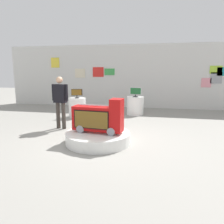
# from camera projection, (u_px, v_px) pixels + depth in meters

# --- Properties ---
(ground_plane) EXTENTS (30.00, 30.00, 0.00)m
(ground_plane) POSITION_uv_depth(u_px,v_px,m) (102.00, 140.00, 5.69)
(ground_plane) COLOR gray
(back_wall_display) EXTENTS (12.40, 0.13, 3.00)m
(back_wall_display) POSITION_uv_depth(u_px,v_px,m) (129.00, 76.00, 10.53)
(back_wall_display) COLOR silver
(back_wall_display) RESTS_ON ground
(main_display_pedestal) EXTENTS (1.60, 1.60, 0.27)m
(main_display_pedestal) POSITION_uv_depth(u_px,v_px,m) (98.00, 138.00, 5.45)
(main_display_pedestal) COLOR white
(main_display_pedestal) RESTS_ON ground
(novelty_firetruck_tv) EXTENTS (1.27, 0.51, 0.85)m
(novelty_firetruck_tv) POSITION_uv_depth(u_px,v_px,m) (99.00, 118.00, 5.35)
(novelty_firetruck_tv) COLOR gray
(novelty_firetruck_tv) RESTS_ON main_display_pedestal
(display_pedestal_left_rear) EXTENTS (0.66, 0.66, 0.74)m
(display_pedestal_left_rear) POSITION_uv_depth(u_px,v_px,m) (77.00, 107.00, 8.50)
(display_pedestal_left_rear) COLOR white
(display_pedestal_left_rear) RESTS_ON ground
(tv_on_left_rear) EXTENTS (0.41, 0.18, 0.35)m
(tv_on_left_rear) POSITION_uv_depth(u_px,v_px,m) (77.00, 93.00, 8.39)
(tv_on_left_rear) COLOR black
(tv_on_left_rear) RESTS_ON display_pedestal_left_rear
(display_pedestal_center_rear) EXTENTS (0.68, 0.68, 0.74)m
(display_pedestal_center_rear) POSITION_uv_depth(u_px,v_px,m) (135.00, 106.00, 8.94)
(display_pedestal_center_rear) COLOR white
(display_pedestal_center_rear) RESTS_ON ground
(tv_on_center_rear) EXTENTS (0.47, 0.20, 0.37)m
(tv_on_center_rear) POSITION_uv_depth(u_px,v_px,m) (135.00, 92.00, 8.83)
(tv_on_center_rear) COLOR black
(tv_on_center_rear) RESTS_ON display_pedestal_center_rear
(shopper_browsing_near_truck) EXTENTS (0.55, 0.26, 1.60)m
(shopper_browsing_near_truck) POSITION_uv_depth(u_px,v_px,m) (60.00, 99.00, 6.66)
(shopper_browsing_near_truck) COLOR #38332D
(shopper_browsing_near_truck) RESTS_ON ground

